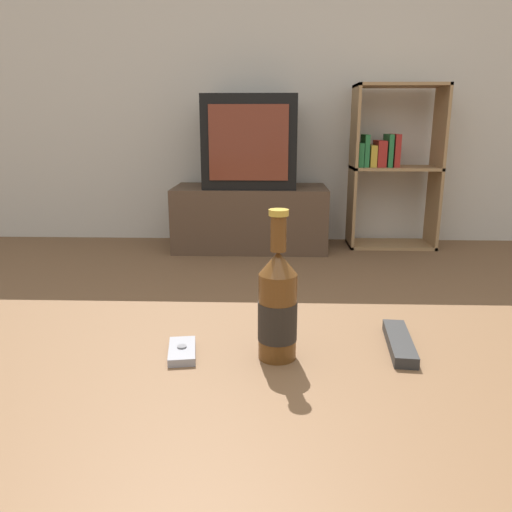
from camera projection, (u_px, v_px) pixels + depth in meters
back_wall at (268, 56)px, 3.47m from camera, size 8.00×0.05×2.60m
coffee_table at (245, 418)px, 0.78m from camera, size 1.37×0.73×0.46m
tv_stand at (250, 218)px, 3.45m from camera, size 1.04×0.48×0.43m
television at (250, 142)px, 3.32m from camera, size 0.61×0.42×0.60m
bookshelf at (390, 164)px, 3.42m from camera, size 0.59×0.30×1.10m
beer_bottle at (278, 306)px, 0.83m from camera, size 0.07×0.07×0.26m
cell_phone at (182, 351)px, 0.86m from camera, size 0.06×0.10×0.02m
remote_control at (399, 343)px, 0.89m from camera, size 0.06×0.17×0.02m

